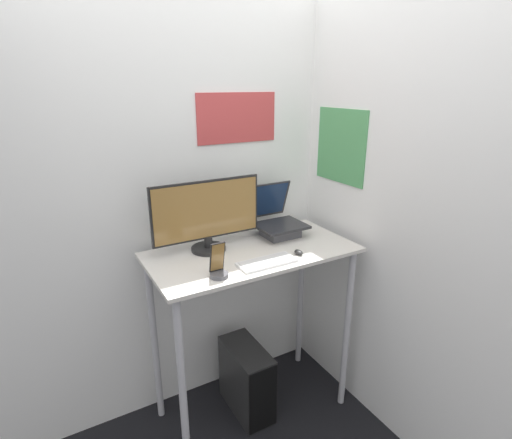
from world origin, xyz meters
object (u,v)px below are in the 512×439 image
Objects in this scene: keyboard at (267,262)px; cell_phone at (218,268)px; mouse at (299,252)px; laptop at (278,223)px; computer_tower at (247,379)px; monitor at (207,216)px.

keyboard is 1.76× the size of cell_phone.
keyboard is 0.21m from mouse.
keyboard is 0.28m from cell_phone.
keyboard is at bearing -176.61° from mouse.
keyboard is 5.30× the size of mouse.
laptop reaches higher than mouse.
cell_phone is (-0.28, -0.01, 0.04)m from keyboard.
cell_phone reaches higher than mouse.
laptop reaches higher than keyboard.
laptop is 5.47× the size of mouse.
computer_tower is (-0.23, 0.19, -0.90)m from mouse.
computer_tower is at bearing 139.80° from mouse.
cell_phone reaches higher than computer_tower.
computer_tower is (-0.02, 0.20, -0.89)m from keyboard.
laptop is at bearing 1.74° from monitor.
mouse is (0.40, -0.30, -0.19)m from monitor.
keyboard is (0.19, -0.31, -0.19)m from monitor.
cell_phone is at bearing -178.26° from keyboard.
monitor is 0.54m from mouse.
monitor is 10.60× the size of mouse.
mouse reaches higher than keyboard.
keyboard is at bearing 1.74° from cell_phone.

